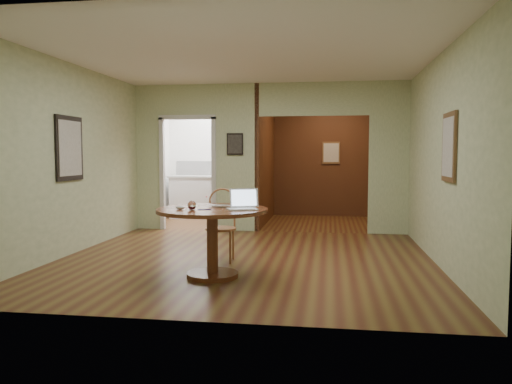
# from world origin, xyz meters

# --- Properties ---
(floor) EXTENTS (5.00, 5.00, 0.00)m
(floor) POSITION_xyz_m (0.00, 0.00, 0.00)
(floor) COLOR #4A2315
(floor) RESTS_ON ground
(room_shell) EXTENTS (5.20, 7.50, 5.00)m
(room_shell) POSITION_xyz_m (-0.47, 3.10, 1.29)
(room_shell) COLOR white
(room_shell) RESTS_ON ground
(dining_table) EXTENTS (1.28, 1.28, 0.80)m
(dining_table) POSITION_xyz_m (-0.21, -0.98, 0.59)
(dining_table) COLOR brown
(dining_table) RESTS_ON ground
(chair) EXTENTS (0.43, 0.43, 0.96)m
(chair) POSITION_xyz_m (-0.30, -0.09, 0.54)
(chair) COLOR #A35C3A
(chair) RESTS_ON ground
(open_laptop) EXTENTS (0.39, 0.39, 0.23)m
(open_laptop) POSITION_xyz_m (0.15, -1.00, 0.86)
(open_laptop) COLOR white
(open_laptop) RESTS_ON dining_table
(closed_laptop) EXTENTS (0.36, 0.27, 0.03)m
(closed_laptop) POSITION_xyz_m (-0.15, -0.87, 0.81)
(closed_laptop) COLOR #AEADB2
(closed_laptop) RESTS_ON dining_table
(mouse) EXTENTS (0.11, 0.08, 0.04)m
(mouse) POSITION_xyz_m (-0.54, -1.14, 0.82)
(mouse) COLOR white
(mouse) RESTS_ON dining_table
(wine_glass) EXTENTS (0.09, 0.09, 0.10)m
(wine_glass) POSITION_xyz_m (-0.40, -1.16, 0.85)
(wine_glass) COLOR white
(wine_glass) RESTS_ON dining_table
(pen) EXTENTS (0.14, 0.07, 0.01)m
(pen) POSITION_xyz_m (-0.26, -1.14, 0.80)
(pen) COLOR #0D0F5D
(pen) RESTS_ON dining_table
(kitchen_cabinet) EXTENTS (2.06, 0.60, 0.94)m
(kitchen_cabinet) POSITION_xyz_m (-1.35, 4.20, 0.47)
(kitchen_cabinet) COLOR silver
(kitchen_cabinet) RESTS_ON ground
(grocery_bag) EXTENTS (0.34, 0.31, 0.28)m
(grocery_bag) POSITION_xyz_m (-1.02, 4.20, 1.08)
(grocery_bag) COLOR #C4AF8F
(grocery_bag) RESTS_ON kitchen_cabinet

